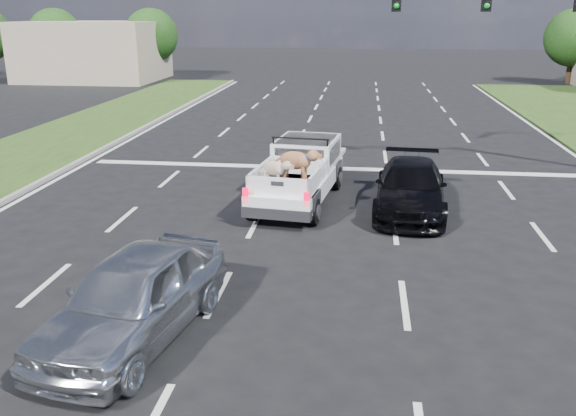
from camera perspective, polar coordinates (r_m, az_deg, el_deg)
name	(u,v)px	position (r m, az deg, el deg)	size (l,w,h in m)	color
ground	(310,299)	(11.57, 2.07, -8.49)	(160.00, 160.00, 0.00)	black
road_markings	(330,197)	(17.68, 3.93, 0.99)	(17.75, 60.00, 0.01)	silver
curb_left	(25,190)	(19.76, -23.39, 1.55)	(0.15, 60.00, 0.14)	gray
traffic_signal	(570,25)	(21.77, 24.86, 15.26)	(9.11, 0.31, 7.00)	black
building_left	(93,51)	(50.89, -17.74, 13.82)	(10.00, 8.00, 4.40)	tan
tree_far_b	(55,35)	(54.37, -20.94, 14.87)	(4.20, 4.20, 5.40)	#332114
tree_far_c	(151,36)	(51.21, -12.69, 15.46)	(4.20, 4.20, 5.40)	#332114
tree_far_d	(574,38)	(50.68, 25.20, 14.22)	(4.20, 4.20, 5.40)	#332114
pickup_truck	(299,172)	(17.09, 1.08, 3.40)	(2.32, 5.02, 1.81)	black
silver_sedan	(134,297)	(10.30, -14.25, -8.05)	(1.73, 4.31, 1.47)	#B1B3B9
black_coupe	(410,187)	(16.63, 11.38, 1.91)	(1.83, 4.51, 1.31)	black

